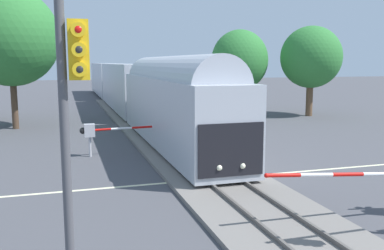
{
  "coord_description": "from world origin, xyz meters",
  "views": [
    {
      "loc": [
        -6.23,
        -17.03,
        5.13
      ],
      "look_at": [
        -0.15,
        2.95,
        2.0
      ],
      "focal_mm": 39.47,
      "sensor_mm": 36.0,
      "label": 1
    }
  ],
  "objects_px": {
    "maple_right_background": "(311,57)",
    "oak_far_right": "(240,60)",
    "commuter_train": "(127,85)",
    "oak_behind_train": "(10,37)",
    "traffic_signal_near_left": "(72,124)",
    "crossing_gate_far": "(104,131)"
  },
  "relations": [
    {
      "from": "maple_right_background",
      "to": "oak_far_right",
      "type": "height_order",
      "value": "maple_right_background"
    },
    {
      "from": "commuter_train",
      "to": "maple_right_background",
      "type": "height_order",
      "value": "maple_right_background"
    },
    {
      "from": "oak_behind_train",
      "to": "traffic_signal_near_left",
      "type": "bearing_deg",
      "value": -82.15
    },
    {
      "from": "maple_right_background",
      "to": "crossing_gate_far",
      "type": "bearing_deg",
      "value": -149.55
    },
    {
      "from": "maple_right_background",
      "to": "oak_far_right",
      "type": "bearing_deg",
      "value": 156.77
    },
    {
      "from": "oak_behind_train",
      "to": "oak_far_right",
      "type": "distance_m",
      "value": 20.28
    },
    {
      "from": "commuter_train",
      "to": "crossing_gate_far",
      "type": "height_order",
      "value": "commuter_train"
    },
    {
      "from": "traffic_signal_near_left",
      "to": "oak_far_right",
      "type": "xyz_separation_m",
      "value": [
        16.2,
        30.5,
        1.2
      ]
    },
    {
      "from": "crossing_gate_far",
      "to": "maple_right_background",
      "type": "relative_size",
      "value": 0.75
    },
    {
      "from": "oak_behind_train",
      "to": "crossing_gate_far",
      "type": "bearing_deg",
      "value": -64.01
    },
    {
      "from": "traffic_signal_near_left",
      "to": "maple_right_background",
      "type": "xyz_separation_m",
      "value": [
        22.35,
        27.86,
        1.47
      ]
    },
    {
      "from": "traffic_signal_near_left",
      "to": "oak_behind_train",
      "type": "xyz_separation_m",
      "value": [
        -3.79,
        27.5,
        2.87
      ]
    },
    {
      "from": "oak_far_right",
      "to": "commuter_train",
      "type": "bearing_deg",
      "value": 150.45
    },
    {
      "from": "oak_behind_train",
      "to": "oak_far_right",
      "type": "xyz_separation_m",
      "value": [
        19.99,
        3.0,
        -1.67
      ]
    },
    {
      "from": "commuter_train",
      "to": "crossing_gate_far",
      "type": "relative_size",
      "value": 9.59
    },
    {
      "from": "oak_behind_train",
      "to": "maple_right_background",
      "type": "xyz_separation_m",
      "value": [
        26.14,
        0.36,
        -1.4
      ]
    },
    {
      "from": "oak_far_right",
      "to": "crossing_gate_far",
      "type": "bearing_deg",
      "value": -134.29
    },
    {
      "from": "traffic_signal_near_left",
      "to": "maple_right_background",
      "type": "distance_m",
      "value": 35.74
    },
    {
      "from": "crossing_gate_far",
      "to": "oak_behind_train",
      "type": "xyz_separation_m",
      "value": [
        -5.69,
        11.66,
        5.56
      ]
    },
    {
      "from": "crossing_gate_far",
      "to": "oak_behind_train",
      "type": "height_order",
      "value": "oak_behind_train"
    },
    {
      "from": "traffic_signal_near_left",
      "to": "oak_behind_train",
      "type": "relative_size",
      "value": 0.58
    },
    {
      "from": "traffic_signal_near_left",
      "to": "maple_right_background",
      "type": "relative_size",
      "value": 0.72
    }
  ]
}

